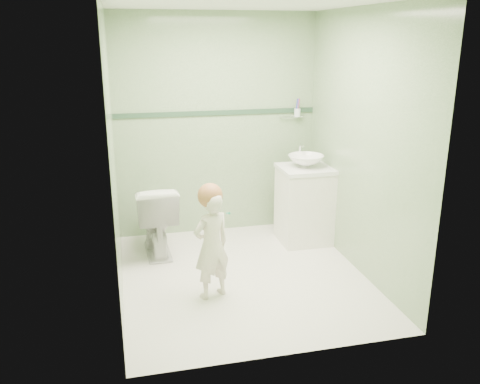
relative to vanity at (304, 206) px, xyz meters
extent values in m
plane|color=silver|center=(-0.84, -0.70, -0.40)|extent=(2.50, 2.50, 0.00)
cube|color=#7FA373|center=(-0.84, 0.55, 0.80)|extent=(2.20, 0.04, 2.40)
cube|color=#7FA373|center=(-0.84, -1.95, 0.80)|extent=(2.20, 0.04, 2.40)
cube|color=#7FA373|center=(-1.94, -0.70, 0.80)|extent=(0.04, 2.50, 2.40)
cube|color=#7FA373|center=(0.26, -0.70, 0.80)|extent=(0.04, 2.50, 2.40)
plane|color=white|center=(-0.84, -0.70, 2.00)|extent=(2.50, 2.50, 0.00)
cube|color=#2A4733|center=(-0.84, 0.54, 0.95)|extent=(2.20, 0.02, 0.05)
cube|color=white|center=(0.00, 0.00, 0.00)|extent=(0.52, 0.50, 0.80)
cube|color=white|center=(0.00, 0.00, 0.41)|extent=(0.54, 0.52, 0.04)
imported|color=white|center=(0.00, 0.00, 0.49)|extent=(0.37, 0.37, 0.13)
cylinder|color=silver|center=(0.00, 0.20, 0.55)|extent=(0.03, 0.03, 0.18)
cylinder|color=silver|center=(0.00, 0.15, 0.63)|extent=(0.02, 0.12, 0.02)
cylinder|color=silver|center=(0.00, 0.50, 0.88)|extent=(0.26, 0.02, 0.02)
cylinder|color=silver|center=(0.06, 0.48, 0.93)|extent=(0.07, 0.07, 0.09)
cylinder|color=purple|center=(0.07, 0.50, 1.00)|extent=(0.01, 0.01, 0.17)
cylinder|color=purple|center=(0.06, 0.47, 1.00)|extent=(0.01, 0.01, 0.17)
cylinder|color=#2424B4|center=(0.05, 0.47, 1.00)|extent=(0.01, 0.01, 0.17)
cylinder|color=#DE4049|center=(0.07, 0.48, 1.00)|extent=(0.01, 0.01, 0.17)
imported|color=white|center=(-1.58, 0.05, -0.03)|extent=(0.44, 0.74, 0.74)
imported|color=beige|center=(-1.19, -0.99, 0.07)|extent=(0.40, 0.34, 0.93)
sphere|color=#A3653A|center=(-1.19, -0.97, 0.50)|extent=(0.21, 0.21, 0.21)
cylinder|color=#159072|center=(-1.07, -1.08, 0.37)|extent=(0.02, 0.14, 0.06)
cube|color=white|center=(-1.14, -1.06, 0.41)|extent=(0.03, 0.02, 0.02)
camera|label=1|loc=(-1.86, -4.86, 1.75)|focal=37.99mm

